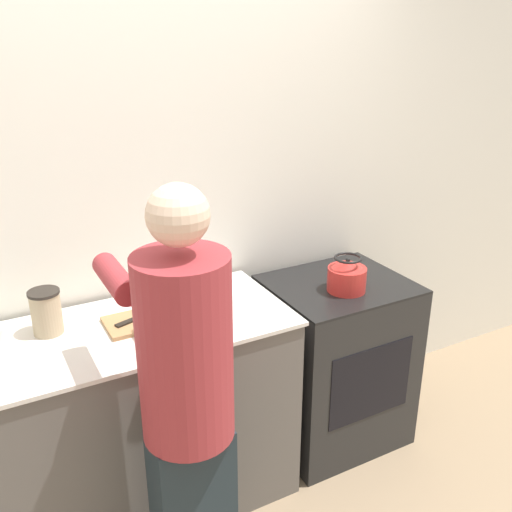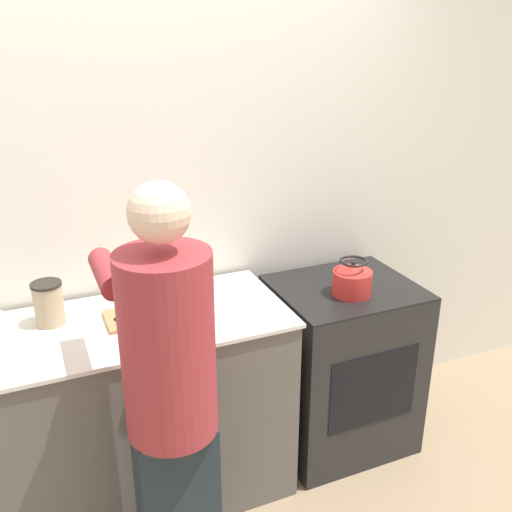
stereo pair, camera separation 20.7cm
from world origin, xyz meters
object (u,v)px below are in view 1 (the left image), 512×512
Objects in this scene: oven at (335,361)px; knife at (141,317)px; person at (187,400)px; kettle at (347,276)px; cutting_board at (144,320)px; canister_jar at (46,312)px.

knife reaches higher than oven.
kettle is (1.02, 0.46, 0.07)m from person.
knife is (-1.01, 0.04, 0.50)m from oven.
cutting_board is (-1.01, 0.03, 0.49)m from oven.
knife is at bearing 177.65° from oven.
person is 6.60× the size of knife.
canister_jar reaches higher than knife.
knife is at bearing 87.12° from person.
canister_jar is at bearing 171.14° from kettle.
cutting_board is at bearing 173.54° from kettle.
kettle reaches higher than oven.
oven is 4.84× the size of kettle.
cutting_board is 0.39m from canister_jar.
cutting_board is 1.69× the size of canister_jar.
kettle reaches higher than cutting_board.
oven is at bearing -19.24° from knife.
canister_jar is (-0.33, 0.67, 0.11)m from person.
oven is 1.13m from knife.
cutting_board is at bearing 178.44° from oven.
person is 8.92× the size of kettle.
person reaches higher than cutting_board.
oven is 1.12m from cutting_board.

